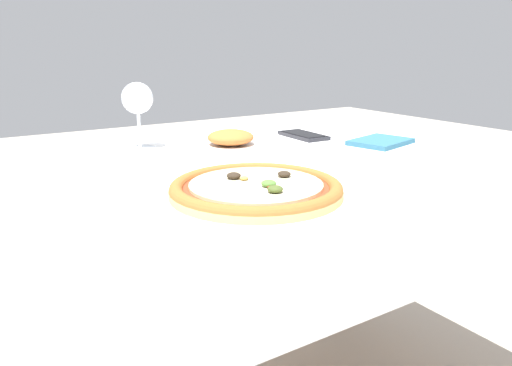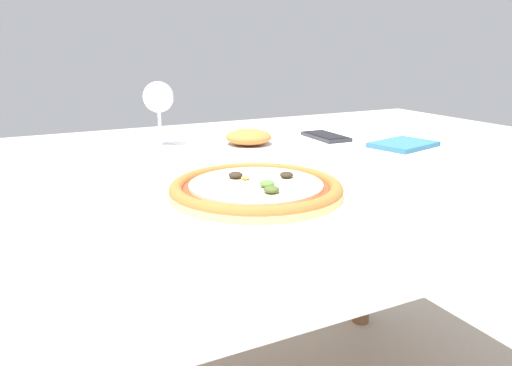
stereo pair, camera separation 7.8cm
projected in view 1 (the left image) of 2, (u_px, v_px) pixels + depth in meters
dining_table at (242, 208)px, 0.99m from camera, size 1.49×1.03×0.72m
pizza_plate at (256, 191)px, 0.78m from camera, size 0.31×0.31×0.04m
wine_glass_far_left at (137, 101)px, 1.15m from camera, size 0.07×0.07×0.16m
cell_phone at (303, 135)px, 1.32m from camera, size 0.08×0.15×0.01m
side_plate at (231, 142)px, 1.18m from camera, size 0.19×0.19×0.05m
napkin_folded at (381, 142)px, 1.23m from camera, size 0.17×0.14×0.01m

